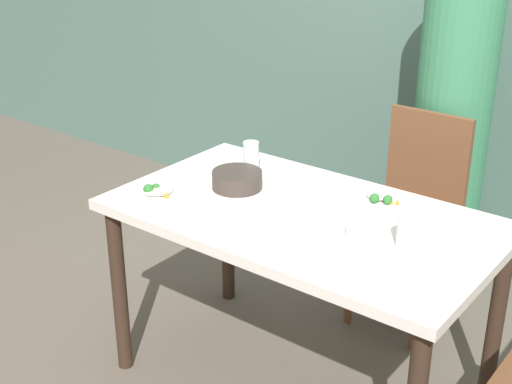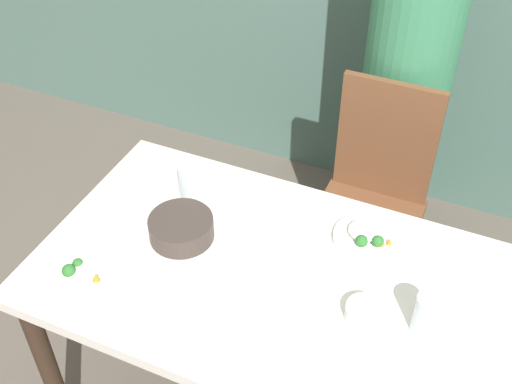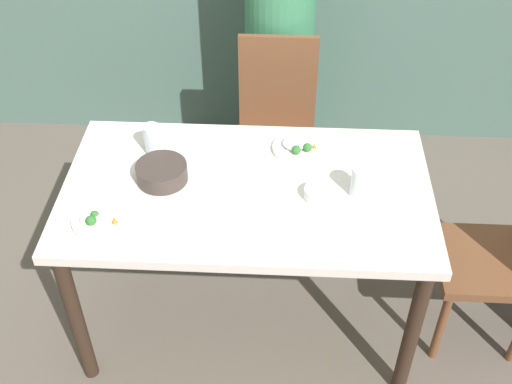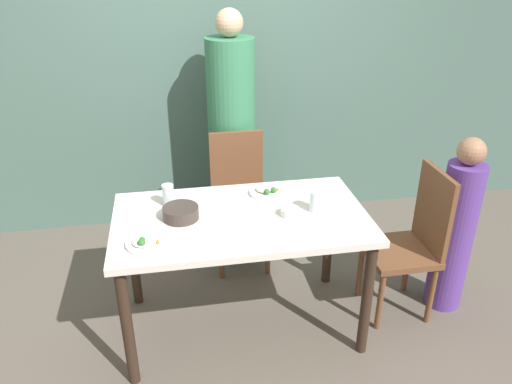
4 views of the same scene
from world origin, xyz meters
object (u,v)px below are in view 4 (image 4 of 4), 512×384
(person_adult, at_px, (232,140))
(plate_rice_adult, at_px, (149,242))
(chair_child_spot, at_px, (412,240))
(bowl_curry, at_px, (181,212))
(chair_adult_spot, at_px, (239,197))
(glass_water_tall, at_px, (316,201))
(person_child, at_px, (455,231))

(person_adult, bearing_deg, plate_rice_adult, -114.60)
(chair_child_spot, xyz_separation_m, plate_rice_adult, (-1.55, -0.20, 0.28))
(bowl_curry, relative_size, plate_rice_adult, 0.80)
(person_adult, xyz_separation_m, bowl_curry, (-0.42, -1.06, -0.00))
(chair_adult_spot, xyz_separation_m, bowl_curry, (-0.42, -0.72, 0.30))
(chair_adult_spot, xyz_separation_m, plate_rice_adult, (-0.59, -0.96, 0.28))
(chair_adult_spot, height_order, person_adult, person_adult)
(person_adult, relative_size, glass_water_tall, 14.25)
(person_child, bearing_deg, bowl_curry, 178.46)
(chair_adult_spot, relative_size, glass_water_tall, 7.80)
(chair_adult_spot, xyz_separation_m, person_child, (1.23, -0.76, 0.03))
(glass_water_tall, bearing_deg, plate_rice_adult, -167.96)
(person_adult, bearing_deg, bowl_curry, -111.90)
(person_adult, height_order, bowl_curry, person_adult)
(chair_child_spot, bearing_deg, plate_rice_adult, -82.71)
(person_child, height_order, glass_water_tall, person_child)
(person_child, height_order, plate_rice_adult, person_child)
(person_adult, bearing_deg, glass_water_tall, -73.43)
(bowl_curry, height_order, glass_water_tall, glass_water_tall)
(person_adult, distance_m, bowl_curry, 1.14)
(chair_adult_spot, relative_size, person_adult, 0.55)
(bowl_curry, xyz_separation_m, plate_rice_adult, (-0.17, -0.24, -0.02))
(person_adult, xyz_separation_m, plate_rice_adult, (-0.59, -1.30, -0.02))
(bowl_curry, bearing_deg, chair_child_spot, -1.85)
(chair_adult_spot, height_order, person_child, person_child)
(bowl_curry, bearing_deg, person_child, -1.54)
(person_child, bearing_deg, plate_rice_adult, -173.81)
(plate_rice_adult, bearing_deg, person_child, 6.19)
(person_adult, distance_m, glass_water_tall, 1.15)
(person_child, bearing_deg, glass_water_tall, -179.93)
(glass_water_tall, bearing_deg, person_child, 0.07)
(person_child, distance_m, glass_water_tall, 0.95)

